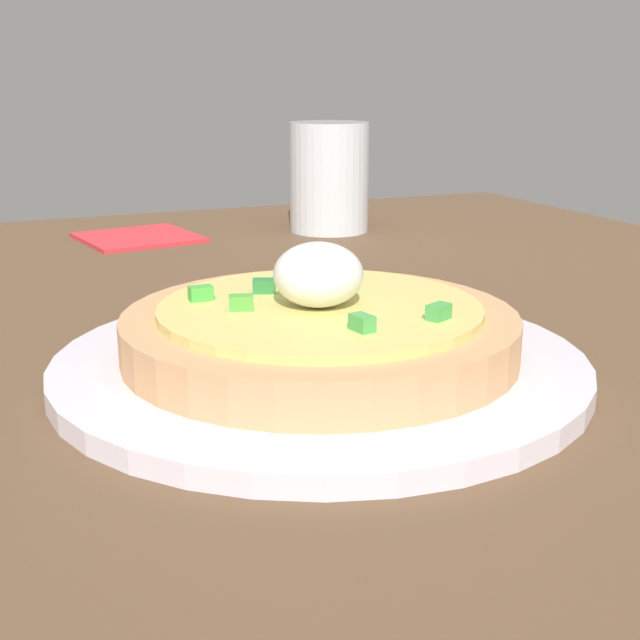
{
  "coord_description": "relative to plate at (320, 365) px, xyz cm",
  "views": [
    {
      "loc": [
        48.31,
        -25.67,
        19.28
      ],
      "look_at": [
        7.7,
        -8.15,
        6.41
      ],
      "focal_mm": 47.42,
      "sensor_mm": 36.0,
      "label": 1
    }
  ],
  "objects": [
    {
      "name": "pizza",
      "position": [
        0.01,
        -0.01,
        2.15
      ],
      "size": [
        21.64,
        21.64,
        6.35
      ],
      "color": "tan",
      "rests_on": "plate"
    },
    {
      "name": "napkin",
      "position": [
        -44.07,
        -1.0,
        -0.38
      ],
      "size": [
        12.43,
        12.43,
        0.4
      ],
      "primitive_type": "cube",
      "rotation": [
        0.0,
        0.0,
        0.16
      ],
      "color": "red",
      "rests_on": "dining_table"
    },
    {
      "name": "cup_far",
      "position": [
        -41.08,
        18.77,
        4.47
      ],
      "size": [
        8.3,
        8.3,
        11.33
      ],
      "color": "silver",
      "rests_on": "dining_table"
    },
    {
      "name": "dining_table",
      "position": [
        -7.7,
        8.15,
        -2.2
      ],
      "size": [
        105.53,
        87.1,
        3.25
      ],
      "primitive_type": "cube",
      "color": "brown",
      "rests_on": "ground"
    },
    {
      "name": "plate",
      "position": [
        0.0,
        0.0,
        0.0
      ],
      "size": [
        29.31,
        29.31,
        1.15
      ],
      "primitive_type": "cylinder",
      "color": "white",
      "rests_on": "dining_table"
    }
  ]
}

